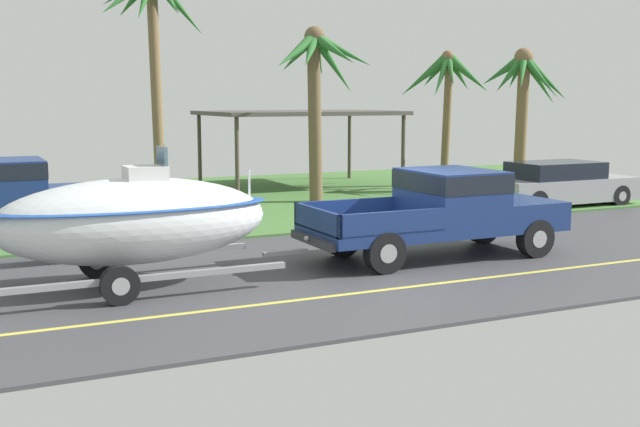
{
  "coord_description": "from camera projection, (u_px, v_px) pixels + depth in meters",
  "views": [
    {
      "loc": [
        -7.86,
        -13.37,
        3.28
      ],
      "look_at": [
        -1.22,
        0.62,
        1.02
      ],
      "focal_mm": 44.38,
      "sensor_mm": 36.0,
      "label": 1
    }
  ],
  "objects": [
    {
      "name": "parked_sedan_near",
      "position": [
        559.0,
        185.0,
        24.15
      ],
      "size": [
        4.73,
        1.88,
        1.38
      ],
      "color": "#99999E",
      "rests_on": "ground"
    },
    {
      "name": "parked_pickup_background",
      "position": [
        7.0,
        193.0,
        18.93
      ],
      "size": [
        5.6,
        2.06,
        1.84
      ],
      "color": "navy",
      "rests_on": "ground"
    },
    {
      "name": "boat_on_trailer",
      "position": [
        132.0,
        220.0,
        13.69
      ],
      "size": [
        5.99,
        2.38,
        2.46
      ],
      "color": "gray",
      "rests_on": "ground"
    },
    {
      "name": "pickup_truck_towing",
      "position": [
        449.0,
        208.0,
        16.51
      ],
      "size": [
        5.72,
        2.09,
        1.82
      ],
      "color": "navy",
      "rests_on": "ground"
    },
    {
      "name": "carport_awning",
      "position": [
        299.0,
        115.0,
        28.75
      ],
      "size": [
        6.81,
        4.68,
        2.83
      ],
      "color": "#4C4238",
      "rests_on": "ground"
    },
    {
      "name": "ground",
      "position": [
        245.0,
        211.0,
        23.26
      ],
      "size": [
        36.0,
        22.0,
        0.11
      ],
      "color": "#424247"
    },
    {
      "name": "palm_tree_near_left",
      "position": [
        316.0,
        70.0,
        24.41
      ],
      "size": [
        3.45,
        3.13,
        5.5
      ],
      "color": "brown",
      "rests_on": "ground"
    },
    {
      "name": "palm_tree_near_right",
      "position": [
        151.0,
        17.0,
        22.91
      ],
      "size": [
        3.4,
        3.27,
        7.08
      ],
      "color": "brown",
      "rests_on": "ground"
    },
    {
      "name": "palm_tree_mid",
      "position": [
        446.0,
        83.0,
        29.12
      ],
      "size": [
        2.97,
        2.52,
        5.04
      ],
      "color": "brown",
      "rests_on": "ground"
    },
    {
      "name": "palm_tree_far_left",
      "position": [
        523.0,
        88.0,
        27.75
      ],
      "size": [
        2.76,
        3.05,
        5.05
      ],
      "color": "brown",
      "rests_on": "ground"
    }
  ]
}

